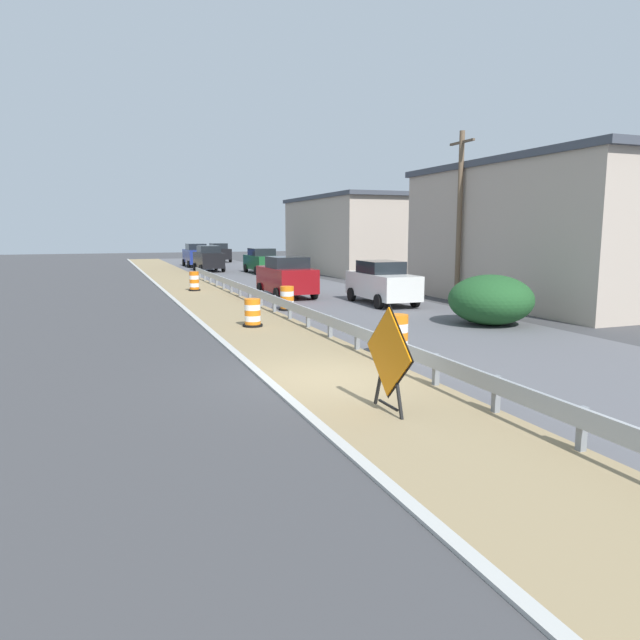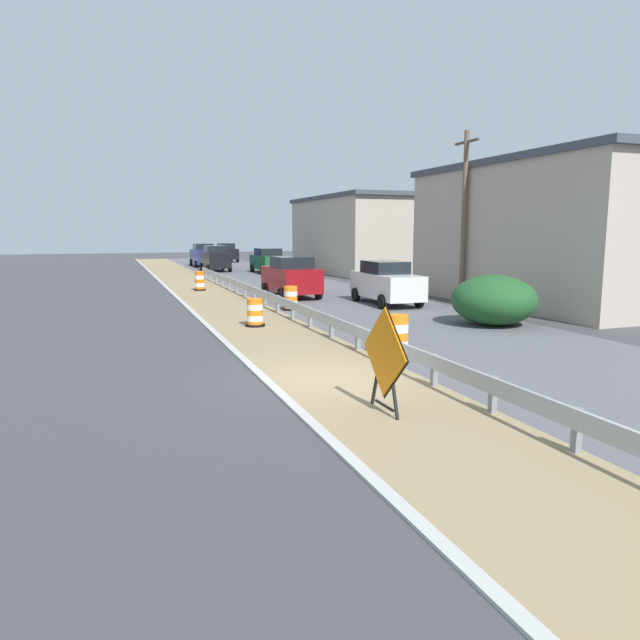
# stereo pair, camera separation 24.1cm
# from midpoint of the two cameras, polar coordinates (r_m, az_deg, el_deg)

# --- Properties ---
(ground_plane) EXTENTS (160.00, 160.00, 0.00)m
(ground_plane) POSITION_cam_midpoint_polar(r_m,az_deg,el_deg) (13.38, -0.06, -5.74)
(ground_plane) COLOR #3D3D3F
(median_dirt_strip) EXTENTS (3.43, 120.00, 0.01)m
(median_dirt_strip) POSITION_cam_midpoint_polar(r_m,az_deg,el_deg) (13.57, 1.98, -5.53)
(median_dirt_strip) COLOR #8E7A56
(median_dirt_strip) RESTS_ON ground
(far_lane_asphalt) EXTENTS (7.70, 120.00, 0.00)m
(far_lane_asphalt) POSITION_cam_midpoint_polar(r_m,az_deg,el_deg) (16.50, 20.11, -3.50)
(far_lane_asphalt) COLOR #56565B
(far_lane_asphalt) RESTS_ON ground
(curb_near_edge) EXTENTS (0.20, 120.00, 0.11)m
(curb_near_edge) POSITION_cam_midpoint_polar(r_m,az_deg,el_deg) (12.99, -5.45, -6.21)
(curb_near_edge) COLOR #ADADA8
(curb_near_edge) RESTS_ON ground
(guardrail_median) EXTENTS (0.18, 55.64, 0.71)m
(guardrail_median) POSITION_cam_midpoint_polar(r_m,az_deg,el_deg) (16.48, 3.04, -1.15)
(guardrail_median) COLOR #999EA3
(guardrail_median) RESTS_ON ground
(warning_sign_diamond) EXTENTS (0.08, 1.77, 2.03)m
(warning_sign_diamond) POSITION_cam_midpoint_polar(r_m,az_deg,el_deg) (10.82, 6.07, -3.47)
(warning_sign_diamond) COLOR black
(warning_sign_diamond) RESTS_ON ground
(traffic_barrel_nearest) EXTENTS (0.73, 0.73, 1.15)m
(traffic_barrel_nearest) POSITION_cam_midpoint_polar(r_m,az_deg,el_deg) (15.63, 7.09, -1.75)
(traffic_barrel_nearest) COLOR orange
(traffic_barrel_nearest) RESTS_ON ground
(traffic_barrel_close) EXTENTS (0.70, 0.70, 0.98)m
(traffic_barrel_close) POSITION_cam_midpoint_polar(r_m,az_deg,el_deg) (20.63, -6.94, 0.58)
(traffic_barrel_close) COLOR orange
(traffic_barrel_close) RESTS_ON ground
(traffic_barrel_mid) EXTENTS (0.72, 0.72, 1.01)m
(traffic_barrel_mid) POSITION_cam_midpoint_polar(r_m,az_deg,el_deg) (24.75, -3.51, 2.02)
(traffic_barrel_mid) COLOR orange
(traffic_barrel_mid) RESTS_ON ground
(traffic_barrel_far) EXTENTS (0.65, 0.65, 1.07)m
(traffic_barrel_far) POSITION_cam_midpoint_polar(r_m,az_deg,el_deg) (33.48, -12.39, 3.64)
(traffic_barrel_far) COLOR orange
(traffic_barrel_far) RESTS_ON ground
(car_lead_near_lane) EXTENTS (2.13, 4.12, 2.11)m
(car_lead_near_lane) POSITION_cam_midpoint_polar(r_m,az_deg,el_deg) (49.30, -10.97, 5.92)
(car_lead_near_lane) COLOR black
(car_lead_near_lane) RESTS_ON ground
(car_trailing_near_lane) EXTENTS (2.03, 4.58, 1.99)m
(car_trailing_near_lane) POSITION_cam_midpoint_polar(r_m,az_deg,el_deg) (64.23, -9.96, 6.52)
(car_trailing_near_lane) COLOR black
(car_trailing_near_lane) RESTS_ON ground
(car_lead_far_lane) EXTENTS (2.20, 4.39, 2.05)m
(car_lead_far_lane) POSITION_cam_midpoint_polar(r_m,az_deg,el_deg) (29.62, -3.53, 4.23)
(car_lead_far_lane) COLOR maroon
(car_lead_far_lane) RESTS_ON ground
(car_mid_far_lane) EXTENTS (2.08, 4.66, 1.97)m
(car_mid_far_lane) POSITION_cam_midpoint_polar(r_m,az_deg,el_deg) (26.89, 5.81, 3.66)
(car_mid_far_lane) COLOR silver
(car_mid_far_lane) RESTS_ON ground
(car_trailing_far_lane) EXTENTS (2.04, 4.76, 2.14)m
(car_trailing_far_lane) POSITION_cam_midpoint_polar(r_m,az_deg,el_deg) (55.93, -12.16, 6.22)
(car_trailing_far_lane) COLOR navy
(car_trailing_far_lane) RESTS_ON ground
(car_distant_a) EXTENTS (2.20, 4.70, 1.96)m
(car_distant_a) POSITION_cam_midpoint_polar(r_m,az_deg,el_deg) (46.42, -5.82, 5.78)
(car_distant_a) COLOR #195128
(car_distant_a) RESTS_ON ground
(roadside_shop_near) EXTENTS (6.31, 13.64, 6.46)m
(roadside_shop_near) POSITION_cam_midpoint_polar(r_m,az_deg,el_deg) (28.79, 20.25, 8.00)
(roadside_shop_near) COLOR #AD9E8E
(roadside_shop_near) RESTS_ON ground
(roadside_shop_far) EXTENTS (6.90, 14.78, 6.03)m
(roadside_shop_far) POSITION_cam_midpoint_polar(r_m,az_deg,el_deg) (47.49, 2.95, 8.35)
(roadside_shop_far) COLOR #AD9E8E
(roadside_shop_far) RESTS_ON ground
(utility_pole_near) EXTENTS (0.24, 1.80, 7.81)m
(utility_pole_near) POSITION_cam_midpoint_polar(r_m,az_deg,el_deg) (28.05, 13.22, 9.97)
(utility_pole_near) COLOR brown
(utility_pole_near) RESTS_ON ground
(bush_roadside) EXTENTS (3.00, 3.00, 1.80)m
(bush_roadside) POSITION_cam_midpoint_polar(r_m,az_deg,el_deg) (21.68, 16.04, 1.92)
(bush_roadside) COLOR #1E4C23
(bush_roadside) RESTS_ON ground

